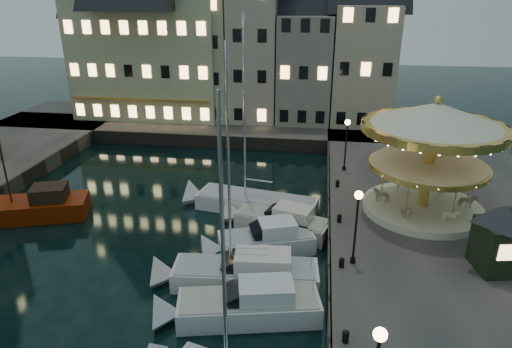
% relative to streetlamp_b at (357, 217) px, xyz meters
% --- Properties ---
extents(ground, '(160.00, 160.00, 0.00)m').
position_rel_streetlamp_b_xyz_m(ground, '(-7.20, -1.00, -4.02)').
color(ground, black).
rests_on(ground, ground).
extents(quay_east, '(16.00, 56.00, 1.30)m').
position_rel_streetlamp_b_xyz_m(quay_east, '(6.80, 5.00, -3.37)').
color(quay_east, '#474442').
rests_on(quay_east, ground).
extents(quay_north, '(44.00, 12.00, 1.30)m').
position_rel_streetlamp_b_xyz_m(quay_north, '(-15.20, 27.00, -3.37)').
color(quay_north, '#474442').
rests_on(quay_north, ground).
extents(quaywall_e, '(0.15, 44.00, 1.30)m').
position_rel_streetlamp_b_xyz_m(quaywall_e, '(-1.20, 5.00, -3.37)').
color(quaywall_e, '#47423A').
rests_on(quaywall_e, ground).
extents(quaywall_n, '(48.00, 0.15, 1.30)m').
position_rel_streetlamp_b_xyz_m(quaywall_n, '(-13.20, 21.00, -3.37)').
color(quaywall_n, '#47423A').
rests_on(quaywall_n, ground).
extents(streetlamp_b, '(0.44, 0.44, 4.17)m').
position_rel_streetlamp_b_xyz_m(streetlamp_b, '(0.00, 0.00, 0.00)').
color(streetlamp_b, black).
rests_on(streetlamp_b, quay_east).
extents(streetlamp_c, '(0.44, 0.44, 4.17)m').
position_rel_streetlamp_b_xyz_m(streetlamp_c, '(0.00, 13.50, 0.00)').
color(streetlamp_c, black).
rests_on(streetlamp_c, quay_east).
extents(bollard_a, '(0.30, 0.30, 0.57)m').
position_rel_streetlamp_b_xyz_m(bollard_a, '(-0.60, -6.00, -2.41)').
color(bollard_a, black).
rests_on(bollard_a, quay_east).
extents(bollard_b, '(0.30, 0.30, 0.57)m').
position_rel_streetlamp_b_xyz_m(bollard_b, '(-0.60, -0.50, -2.41)').
color(bollard_b, black).
rests_on(bollard_b, quay_east).
extents(bollard_c, '(0.30, 0.30, 0.57)m').
position_rel_streetlamp_b_xyz_m(bollard_c, '(-0.60, 4.50, -2.41)').
color(bollard_c, black).
rests_on(bollard_c, quay_east).
extents(bollard_d, '(0.30, 0.30, 0.57)m').
position_rel_streetlamp_b_xyz_m(bollard_d, '(-0.60, 10.00, -2.41)').
color(bollard_d, black).
rests_on(bollard_d, quay_east).
extents(townhouse_na, '(5.50, 8.00, 12.80)m').
position_rel_streetlamp_b_xyz_m(townhouse_na, '(-26.70, 29.00, 3.76)').
color(townhouse_na, tan).
rests_on(townhouse_na, quay_north).
extents(townhouse_nb, '(6.16, 8.00, 13.80)m').
position_rel_streetlamp_b_xyz_m(townhouse_nb, '(-21.25, 29.00, 4.26)').
color(townhouse_nb, slate).
rests_on(townhouse_nb, quay_north).
extents(townhouse_nc, '(6.82, 8.00, 14.80)m').
position_rel_streetlamp_b_xyz_m(townhouse_nc, '(-15.20, 29.00, 4.76)').
color(townhouse_nc, '#B2A78B').
rests_on(townhouse_nc, quay_north).
extents(townhouse_nd, '(5.50, 8.00, 15.80)m').
position_rel_streetlamp_b_xyz_m(townhouse_nd, '(-9.45, 29.00, 5.26)').
color(townhouse_nd, '#AE9D8F').
rests_on(townhouse_nd, quay_north).
extents(townhouse_ne, '(6.16, 8.00, 12.80)m').
position_rel_streetlamp_b_xyz_m(townhouse_ne, '(-4.00, 29.00, 3.76)').
color(townhouse_ne, gray).
rests_on(townhouse_ne, quay_north).
extents(townhouse_nf, '(6.82, 8.00, 13.80)m').
position_rel_streetlamp_b_xyz_m(townhouse_nf, '(2.05, 29.00, 4.26)').
color(townhouse_nf, '#B4A48D').
rests_on(townhouse_nf, quay_north).
extents(hotel_corner, '(17.60, 9.00, 16.80)m').
position_rel_streetlamp_b_xyz_m(hotel_corner, '(-21.20, 29.00, 5.76)').
color(hotel_corner, '#BDBF96').
rests_on(hotel_corner, quay_north).
extents(motorboat_b, '(7.93, 3.75, 2.15)m').
position_rel_streetlamp_b_xyz_m(motorboat_b, '(-5.42, -3.62, -3.38)').
color(motorboat_b, silver).
rests_on(motorboat_b, ground).
extents(motorboat_c, '(8.84, 2.95, 11.70)m').
position_rel_streetlamp_b_xyz_m(motorboat_c, '(-6.02, -0.94, -3.34)').
color(motorboat_c, silver).
rests_on(motorboat_c, ground).
extents(motorboat_d, '(6.74, 4.10, 2.15)m').
position_rel_streetlamp_b_xyz_m(motorboat_d, '(-5.35, 2.48, -3.38)').
color(motorboat_d, silver).
rests_on(motorboat_d, ground).
extents(motorboat_e, '(7.16, 3.96, 2.15)m').
position_rel_streetlamp_b_xyz_m(motorboat_e, '(-4.58, 5.20, -3.38)').
color(motorboat_e, beige).
rests_on(motorboat_e, ground).
extents(motorboat_f, '(9.64, 4.14, 12.75)m').
position_rel_streetlamp_b_xyz_m(motorboat_f, '(-6.87, 7.97, -3.49)').
color(motorboat_f, silver).
rests_on(motorboat_f, ground).
extents(red_fishing_boat, '(8.18, 4.94, 6.02)m').
position_rel_streetlamp_b_xyz_m(red_fishing_boat, '(-21.55, 4.62, -3.31)').
color(red_fishing_boat, '#611701').
rests_on(red_fishing_boat, ground).
extents(carousel, '(8.71, 8.71, 7.62)m').
position_rel_streetlamp_b_xyz_m(carousel, '(4.79, 6.81, 2.31)').
color(carousel, beige).
rests_on(carousel, quay_east).
extents(ticket_kiosk, '(3.51, 3.51, 4.11)m').
position_rel_streetlamp_b_xyz_m(ticket_kiosk, '(7.32, 0.52, -0.27)').
color(ticket_kiosk, black).
rests_on(ticket_kiosk, quay_east).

